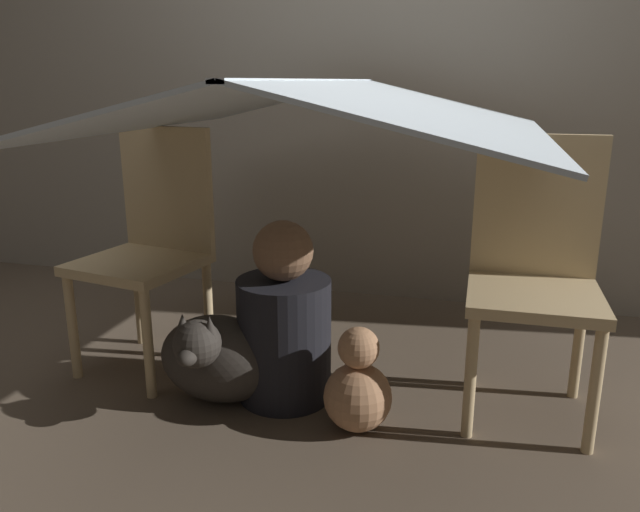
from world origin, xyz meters
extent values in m
plane|color=brown|center=(0.00, 0.00, 0.00)|extent=(8.80, 8.80, 0.00)
cube|color=gray|center=(0.00, 1.17, 1.25)|extent=(7.00, 0.05, 2.50)
cylinder|color=#D1B27F|center=(-0.91, -0.07, 0.20)|extent=(0.04, 0.04, 0.40)
cylinder|color=#D1B27F|center=(-0.56, -0.14, 0.20)|extent=(0.04, 0.04, 0.40)
cylinder|color=#D1B27F|center=(-0.84, 0.28, 0.20)|extent=(0.04, 0.04, 0.40)
cylinder|color=#D1B27F|center=(-0.49, 0.21, 0.20)|extent=(0.04, 0.04, 0.40)
cube|color=#D1B27F|center=(-0.70, 0.07, 0.42)|extent=(0.48, 0.48, 0.04)
cube|color=#D1B27F|center=(-0.66, 0.26, 0.67)|extent=(0.41, 0.11, 0.47)
cylinder|color=#D1B27F|center=(0.52, -0.11, 0.20)|extent=(0.04, 0.04, 0.40)
cylinder|color=#D1B27F|center=(0.88, -0.11, 0.20)|extent=(0.04, 0.04, 0.40)
cylinder|color=#D1B27F|center=(0.52, 0.24, 0.20)|extent=(0.04, 0.04, 0.40)
cylinder|color=#D1B27F|center=(0.88, 0.25, 0.20)|extent=(0.04, 0.04, 0.40)
cube|color=#D1B27F|center=(0.70, 0.07, 0.42)|extent=(0.41, 0.41, 0.04)
cube|color=#D1B27F|center=(0.70, 0.26, 0.67)|extent=(0.41, 0.03, 0.47)
cube|color=silver|center=(-0.35, 0.07, 0.99)|extent=(0.70, 1.60, 0.18)
cube|color=silver|center=(0.35, 0.07, 0.99)|extent=(0.70, 1.60, 0.18)
cube|color=silver|center=(0.00, 0.07, 1.07)|extent=(0.04, 1.60, 0.01)
cylinder|color=black|center=(-0.11, -0.01, 0.21)|extent=(0.32, 0.32, 0.43)
sphere|color=brown|center=(-0.11, -0.01, 0.53)|extent=(0.20, 0.20, 0.20)
ellipsoid|color=#332D28|center=(-0.32, -0.09, 0.15)|extent=(0.42, 0.26, 0.31)
sphere|color=#332D28|center=(-0.32, -0.25, 0.28)|extent=(0.15, 0.15, 0.15)
ellipsoid|color=#332D28|center=(-0.32, -0.32, 0.26)|extent=(0.06, 0.08, 0.05)
cone|color=#332D28|center=(-0.36, -0.25, 0.34)|extent=(0.05, 0.05, 0.07)
cone|color=#332D28|center=(-0.27, -0.25, 0.34)|extent=(0.05, 0.05, 0.07)
sphere|color=tan|center=(0.18, -0.15, 0.11)|extent=(0.22, 0.22, 0.22)
sphere|color=tan|center=(0.18, -0.15, 0.28)|extent=(0.13, 0.13, 0.13)
camera|label=1|loc=(0.53, -1.90, 1.08)|focal=35.00mm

